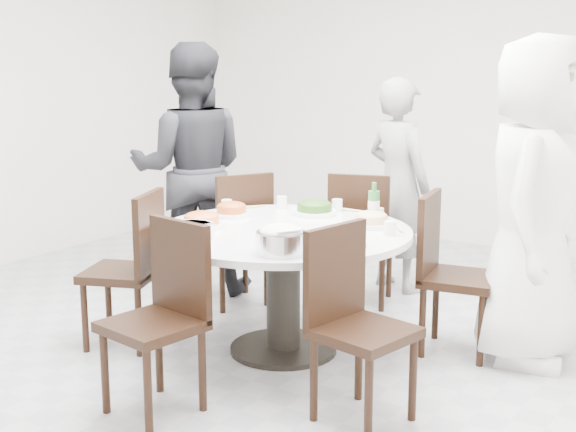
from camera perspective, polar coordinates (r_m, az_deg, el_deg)
The scene contains 22 objects.
floor at distance 5.07m, azimuth 0.40°, elevation -8.73°, with size 6.00×6.00×0.01m, color #A7A8AC.
wall_back at distance 7.45m, azimuth 13.36°, elevation 8.60°, with size 6.00×0.01×2.80m, color white.
dining_table at distance 4.76m, azimuth -0.34°, elevation -5.35°, with size 1.50×1.50×0.75m, color silver.
chair_ne at distance 4.83m, azimuth 12.08°, elevation -4.13°, with size 0.42×0.42×0.95m, color black.
chair_n at distance 5.68m, azimuth 5.32°, elevation -1.52°, with size 0.42×0.42×0.95m, color black.
chair_nw at distance 5.65m, azimuth -3.88°, elevation -1.55°, with size 0.42×0.42×0.95m, color black.
chair_sw at distance 4.95m, azimuth -11.78°, elevation -3.72°, with size 0.42×0.42×0.95m, color black.
chair_s at distance 4.01m, azimuth -9.66°, elevation -7.38°, with size 0.42×0.42×0.95m, color black.
chair_se at distance 3.88m, azimuth 5.46°, elevation -7.92°, with size 0.42×0.42×0.95m, color black.
diner_right at distance 4.73m, azimuth 17.03°, elevation 0.97°, with size 0.91×0.59×1.87m, color white.
diner_middle at distance 5.98m, azimuth 7.84°, elevation 2.19°, with size 0.58×0.38×1.58m, color black.
diner_left at distance 5.90m, azimuth -6.97°, elevation 3.29°, with size 0.89×0.69×1.83m, color black.
dish_greens at distance 5.07m, azimuth 1.89°, elevation 0.51°, with size 0.28×0.28×0.07m, color white.
dish_pale at distance 4.75m, azimuth 5.95°, elevation -0.36°, with size 0.24×0.24×0.07m, color white.
dish_orange at distance 5.03m, azimuth -4.04°, elevation 0.34°, with size 0.24×0.24×0.06m, color white.
dish_redbrown at distance 4.28m, azimuth 3.85°, elevation -1.69°, with size 0.27×0.27×0.07m, color white.
dish_tofu at distance 4.73m, azimuth -6.15°, elevation -0.41°, with size 0.27×0.27×0.07m, color white.
rice_bowl at distance 4.11m, azimuth -0.48°, elevation -1.90°, with size 0.26×0.26×0.11m, color silver.
soup_bowl at distance 4.49m, azimuth -6.89°, elevation -1.03°, with size 0.25×0.25×0.08m, color white.
beverage_bottle at distance 4.87m, azimuth 6.12°, elevation 0.99°, with size 0.07×0.07×0.24m, color #2A6930.
tea_cups at distance 5.16m, azimuth 2.98°, elevation 0.75°, with size 0.07×0.07×0.08m, color white.
chopsticks at distance 5.21m, azimuth 3.34°, elevation 0.46°, with size 0.24×0.04×0.01m, color tan, non-canonical shape.
Camera 1 is at (2.61, -3.97, 1.79)m, focal length 50.00 mm.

